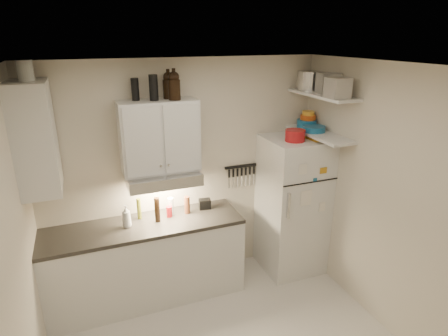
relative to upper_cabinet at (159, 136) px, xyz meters
name	(u,v)px	position (x,y,z in m)	size (l,w,h in m)	color
ceiling	(238,67)	(0.30, -1.33, 0.78)	(3.20, 3.00, 0.02)	white
back_wall	(185,175)	(0.30, 0.18, -0.53)	(3.20, 0.02, 2.60)	beige
left_wall	(8,282)	(-1.31, -1.33, -0.53)	(0.02, 3.00, 2.60)	beige
right_wall	(393,205)	(1.91, -1.33, -0.53)	(0.02, 3.00, 2.60)	beige
base_cabinet	(147,263)	(-0.25, -0.14, -1.39)	(2.10, 0.60, 0.88)	silver
countertop	(144,226)	(-0.25, -0.14, -0.93)	(2.10, 0.62, 0.04)	#2C2A26
upper_cabinet	(159,136)	(0.00, 0.00, 0.00)	(0.80, 0.33, 0.75)	silver
side_cabinet	(35,138)	(-1.14, -0.14, 0.12)	(0.33, 0.55, 1.00)	silver
range_hood	(163,178)	(0.00, -0.06, -0.44)	(0.76, 0.46, 0.12)	silver
fridge	(292,205)	(1.55, -0.18, -0.98)	(0.70, 0.68, 1.70)	silver
shelf_hi	(322,95)	(1.75, -0.31, 0.38)	(0.30, 0.95, 0.03)	silver
shelf_lo	(319,134)	(1.75, -0.31, -0.07)	(0.30, 0.95, 0.03)	silver
knife_strip	(241,166)	(1.00, 0.15, -0.51)	(0.42, 0.02, 0.03)	black
dutch_oven	(295,135)	(1.46, -0.28, -0.06)	(0.22, 0.22, 0.13)	#A21217
book_stack	(317,136)	(1.73, -0.31, -0.09)	(0.18, 0.22, 0.07)	#B37B16
spice_jar	(301,133)	(1.62, -0.16, -0.08)	(0.05, 0.05, 0.09)	silver
stock_pot	(310,80)	(1.79, 0.00, 0.50)	(0.30, 0.30, 0.21)	silver
tin_a	(328,83)	(1.80, -0.33, 0.50)	(0.22, 0.20, 0.22)	#AAAAAD
tin_b	(338,88)	(1.70, -0.63, 0.49)	(0.20, 0.20, 0.20)	#AAAAAD
bowl_teal	(307,123)	(1.77, -0.03, 0.00)	(0.23, 0.23, 0.09)	#175883
bowl_orange	(308,117)	(1.78, -0.02, 0.07)	(0.18, 0.18, 0.06)	#BB4611
bowl_yellow	(308,113)	(1.78, -0.02, 0.12)	(0.14, 0.14, 0.05)	gold
plates	(314,129)	(1.73, -0.24, -0.02)	(0.26, 0.26, 0.06)	#175883
growler_a	(168,85)	(0.13, 0.05, 0.51)	(0.12, 0.12, 0.27)	black
growler_b	(174,85)	(0.17, -0.06, 0.52)	(0.12, 0.12, 0.29)	black
thermos_a	(154,88)	(-0.03, -0.02, 0.50)	(0.09, 0.09, 0.25)	black
thermos_b	(135,89)	(-0.20, 0.05, 0.48)	(0.08, 0.08, 0.22)	black
side_jar	(25,71)	(-1.12, -0.16, 0.71)	(0.13, 0.13, 0.17)	silver
soap_bottle	(126,215)	(-0.42, -0.13, -0.77)	(0.10, 0.11, 0.27)	silver
pepper_mill	(187,205)	(0.26, -0.05, -0.80)	(0.06, 0.06, 0.20)	brown
oil_bottle	(139,209)	(-0.27, 0.01, -0.79)	(0.05, 0.05, 0.24)	#626519
vinegar_bottle	(157,210)	(-0.09, -0.12, -0.77)	(0.06, 0.06, 0.28)	black
clear_bottle	(171,206)	(0.08, -0.02, -0.80)	(0.07, 0.07, 0.20)	silver
red_jar	(169,212)	(0.05, -0.07, -0.84)	(0.06, 0.06, 0.12)	#A21217
caddy	(205,204)	(0.48, 0.00, -0.85)	(0.13, 0.09, 0.11)	black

